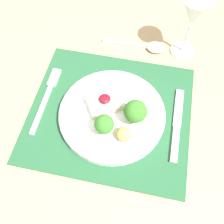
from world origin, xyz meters
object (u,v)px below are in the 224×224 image
object	(u,v)px
dinner_plate	(113,114)
spoon	(150,47)
knife	(176,129)
wine_glass_near	(194,17)
fork	(47,95)

from	to	relation	value
dinner_plate	spoon	xyz separation A→B (m)	(0.06, 0.25, -0.01)
knife	wine_glass_near	size ratio (longest dim) A/B	1.17
dinner_plate	fork	distance (m)	0.18
fork	spoon	xyz separation A→B (m)	(0.24, 0.22, 0.00)
knife	spoon	bearing A→B (deg)	110.26
knife	wine_glass_near	bearing A→B (deg)	89.76
dinner_plate	knife	bearing A→B (deg)	-0.58
fork	spoon	world-z (taller)	spoon
fork	spoon	bearing A→B (deg)	45.15
fork	knife	world-z (taller)	knife
dinner_plate	wine_glass_near	bearing A→B (deg)	59.40
dinner_plate	knife	size ratio (longest dim) A/B	1.29
knife	wine_glass_near	distance (m)	0.29
fork	dinner_plate	bearing A→B (deg)	-6.83
knife	spoon	size ratio (longest dim) A/B	1.08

